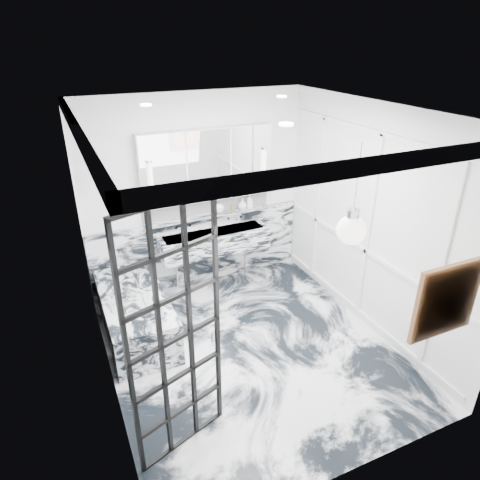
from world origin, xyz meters
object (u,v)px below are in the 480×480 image
trough_sink (214,241)px  bathtub (135,314)px  mirror_cabinet (208,165)px  crittall_door (176,339)px

trough_sink → bathtub: bearing=-153.5°
trough_sink → mirror_cabinet: size_ratio=0.84×
trough_sink → mirror_cabinet: bearing=90.0°
crittall_door → mirror_cabinet: crittall_door is taller
bathtub → trough_sink: bearing=26.5°
trough_sink → mirror_cabinet: mirror_cabinet is taller
crittall_door → bathtub: bearing=72.5°
crittall_door → mirror_cabinet: size_ratio=1.25×
crittall_door → bathtub: (-0.05, 1.80, -0.92)m
trough_sink → bathtub: 1.55m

